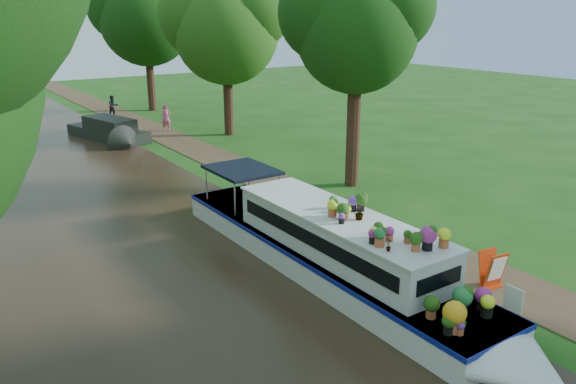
{
  "coord_description": "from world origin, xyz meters",
  "views": [
    {
      "loc": [
        -11.21,
        -14.25,
        6.94
      ],
      "look_at": [
        -1.26,
        0.33,
        1.3
      ],
      "focal_mm": 35.0,
      "sensor_mm": 36.0,
      "label": 1
    }
  ],
  "objects": [
    {
      "name": "tree_near_overhang",
      "position": [
        3.79,
        3.06,
        6.6
      ],
      "size": [
        5.52,
        5.28,
        8.99
      ],
      "color": "black",
      "rests_on": "ground"
    },
    {
      "name": "sandwich_board",
      "position": [
        0.82,
        -6.19,
        0.47
      ],
      "size": [
        0.64,
        0.56,
        0.98
      ],
      "rotation": [
        0.0,
        0.0,
        -0.14
      ],
      "color": "#B3310C",
      "rests_on": "towpath"
    },
    {
      "name": "tree_near_mid",
      "position": [
        4.48,
        15.08,
        6.44
      ],
      "size": [
        6.9,
        6.6,
        9.4
      ],
      "color": "black",
      "rests_on": "ground"
    },
    {
      "name": "towpath",
      "position": [
        1.2,
        0.0,
        0.01
      ],
      "size": [
        2.2,
        100.0,
        0.03
      ],
      "primitive_type": "cube",
      "color": "#41301E",
      "rests_on": "ground"
    },
    {
      "name": "plant_boat",
      "position": [
        -2.25,
        -3.52,
        0.85
      ],
      "size": [
        2.29,
        13.52,
        2.25
      ],
      "color": "silver",
      "rests_on": "canal_water"
    },
    {
      "name": "pedestrian_dark",
      "position": [
        0.65,
        24.66,
        0.78
      ],
      "size": [
        0.79,
        0.64,
        1.49
      ],
      "primitive_type": "imported",
      "rotation": [
        0.0,
        0.0,
        0.11
      ],
      "color": "black",
      "rests_on": "towpath"
    },
    {
      "name": "second_boat",
      "position": [
        -1.85,
        17.55,
        0.52
      ],
      "size": [
        3.25,
        6.93,
        1.28
      ],
      "rotation": [
        0.0,
        0.0,
        0.25
      ],
      "color": "black",
      "rests_on": "canal_water"
    },
    {
      "name": "canal_water",
      "position": [
        -6.0,
        0.0,
        0.01
      ],
      "size": [
        10.0,
        100.0,
        0.02
      ],
      "primitive_type": "cube",
      "color": "black",
      "rests_on": "ground"
    },
    {
      "name": "verge_plant",
      "position": [
        -0.6,
        0.73,
        0.21
      ],
      "size": [
        0.45,
        0.41,
        0.43
      ],
      "primitive_type": "imported",
      "rotation": [
        0.0,
        0.0,
        -0.21
      ],
      "color": "#1C5D23",
      "rests_on": "ground"
    },
    {
      "name": "tree_near_far",
      "position": [
        3.98,
        26.09,
        7.05
      ],
      "size": [
        7.59,
        7.26,
        10.3
      ],
      "color": "black",
      "rests_on": "ground"
    },
    {
      "name": "pedestrian_pink",
      "position": [
        1.82,
        18.07,
        0.84
      ],
      "size": [
        0.64,
        0.47,
        1.61
      ],
      "primitive_type": "imported",
      "rotation": [
        0.0,
        0.0,
        -0.15
      ],
      "color": "#D25678",
      "rests_on": "towpath"
    },
    {
      "name": "ground",
      "position": [
        0.0,
        0.0,
        0.0
      ],
      "size": [
        100.0,
        100.0,
        0.0
      ],
      "primitive_type": "plane",
      "color": "#164210",
      "rests_on": "ground"
    }
  ]
}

